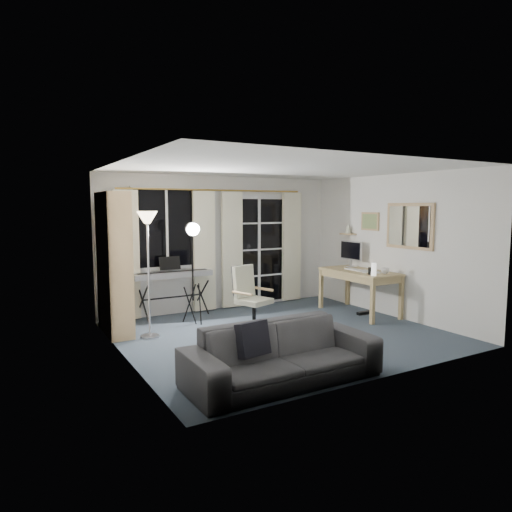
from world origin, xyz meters
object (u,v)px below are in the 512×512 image
(desk, at_px, (359,276))
(mug, at_px, (385,270))
(studio_light, at_px, (193,241))
(torchiere_lamp, at_px, (148,236))
(bookshelf, at_px, (112,268))
(monitor, at_px, (351,251))
(keyboard_piano, at_px, (172,275))
(office_chair, at_px, (248,293))
(sofa, at_px, (282,344))

(desk, bearing_deg, mug, -77.98)
(studio_light, xyz_separation_m, desk, (2.78, -0.75, -0.66))
(torchiere_lamp, bearing_deg, bookshelf, 132.15)
(studio_light, bearing_deg, monitor, 9.14)
(bookshelf, height_order, keyboard_piano, bookshelf)
(bookshelf, height_order, torchiere_lamp, bookshelf)
(mug, bearing_deg, bookshelf, 162.12)
(studio_light, distance_m, desk, 2.96)
(keyboard_piano, distance_m, desk, 3.21)
(desk, distance_m, mug, 0.53)
(keyboard_piano, xyz_separation_m, office_chair, (0.74, -1.28, -0.15))
(bookshelf, bearing_deg, keyboard_piano, 24.23)
(bookshelf, distance_m, desk, 4.10)
(bookshelf, height_order, sofa, bookshelf)
(studio_light, relative_size, office_chair, 1.69)
(torchiere_lamp, height_order, studio_light, torchiere_lamp)
(office_chair, bearing_deg, studio_light, 108.89)
(bookshelf, distance_m, keyboard_piano, 1.19)
(studio_light, xyz_separation_m, sofa, (-0.09, -2.71, -0.91))
(studio_light, distance_m, sofa, 2.86)
(desk, height_order, sofa, sofa)
(keyboard_piano, bearing_deg, office_chair, -60.28)
(desk, relative_size, sofa, 0.67)
(office_chair, bearing_deg, bookshelf, 136.17)
(desk, relative_size, monitor, 2.61)
(bookshelf, xyz_separation_m, sofa, (1.14, -2.78, -0.57))
(office_chair, distance_m, mug, 2.37)
(keyboard_piano, bearing_deg, studio_light, -74.45)
(bookshelf, relative_size, keyboard_piano, 1.56)
(studio_light, bearing_deg, desk, -0.19)
(keyboard_piano, distance_m, monitor, 3.26)
(monitor, relative_size, sofa, 0.26)
(torchiere_lamp, distance_m, monitor, 3.82)
(bookshelf, distance_m, sofa, 3.06)
(keyboard_piano, bearing_deg, mug, -30.85)
(office_chair, distance_m, sofa, 2.09)
(office_chair, xyz_separation_m, monitor, (2.39, 0.44, 0.47))
(sofa, bearing_deg, studio_light, 87.98)
(torchiere_lamp, distance_m, desk, 3.70)
(desk, height_order, monitor, monitor)
(monitor, distance_m, sofa, 3.95)
(desk, bearing_deg, office_chair, -179.56)
(keyboard_piano, relative_size, monitor, 2.43)
(keyboard_piano, height_order, monitor, monitor)
(monitor, bearing_deg, bookshelf, 175.62)
(desk, bearing_deg, torchiere_lamp, 174.74)
(torchiere_lamp, distance_m, mug, 3.86)
(bookshelf, distance_m, office_chair, 2.02)
(studio_light, bearing_deg, office_chair, -36.67)
(torchiere_lamp, relative_size, keyboard_piano, 1.35)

